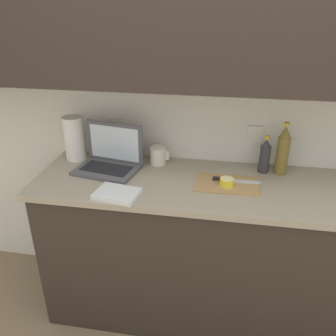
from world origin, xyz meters
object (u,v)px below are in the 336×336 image
object	(u,v)px
laptop	(110,159)
knife	(228,180)
cutting_board	(226,184)
bottle_green_soda	(283,150)
bottle_oil_tall	(265,156)
paper_towel_roll	(74,138)
lemon_half_cut	(227,182)
measuring_cup	(158,155)

from	to	relation	value
laptop	knife	distance (m)	0.70
cutting_board	bottle_green_soda	size ratio (longest dim) A/B	1.14
bottle_oil_tall	paper_towel_roll	world-z (taller)	paper_towel_roll
bottle_green_soda	cutting_board	bearing A→B (deg)	-146.94
lemon_half_cut	bottle_oil_tall	world-z (taller)	bottle_oil_tall
measuring_cup	paper_towel_roll	size ratio (longest dim) A/B	0.44
measuring_cup	lemon_half_cut	bearing A→B (deg)	-28.20
laptop	measuring_cup	xyz separation A→B (m)	(0.26, 0.12, -0.01)
lemon_half_cut	bottle_oil_tall	size ratio (longest dim) A/B	0.35
knife	bottle_oil_tall	size ratio (longest dim) A/B	1.18
laptop	knife	size ratio (longest dim) A/B	1.51
cutting_board	bottle_green_soda	world-z (taller)	bottle_green_soda
lemon_half_cut	measuring_cup	xyz separation A→B (m)	(-0.42, 0.23, 0.03)
knife	laptop	bearing A→B (deg)	173.13
paper_towel_roll	laptop	bearing A→B (deg)	-21.40
knife	lemon_half_cut	bearing A→B (deg)	-101.11
laptop	lemon_half_cut	bearing A→B (deg)	1.49
cutting_board	knife	xyz separation A→B (m)	(0.01, 0.03, 0.01)
laptop	measuring_cup	distance (m)	0.29
bottle_oil_tall	laptop	bearing A→B (deg)	-173.08
bottle_green_soda	paper_towel_roll	bearing A→B (deg)	-179.64
bottle_oil_tall	bottle_green_soda	bearing A→B (deg)	-0.00
bottle_green_soda	measuring_cup	xyz separation A→B (m)	(-0.72, 0.01, -0.09)
laptop	measuring_cup	world-z (taller)	laptop
laptop	cutting_board	size ratio (longest dim) A/B	1.13
laptop	cutting_board	distance (m)	0.69
cutting_board	measuring_cup	size ratio (longest dim) A/B	2.89
bottle_green_soda	bottle_oil_tall	size ratio (longest dim) A/B	1.38
bottle_oil_tall	paper_towel_roll	xyz separation A→B (m)	(-1.14, -0.01, 0.04)
lemon_half_cut	bottle_green_soda	bearing A→B (deg)	35.87
bottle_green_soda	measuring_cup	distance (m)	0.72
lemon_half_cut	measuring_cup	bearing A→B (deg)	151.80
laptop	lemon_half_cut	world-z (taller)	laptop
knife	bottle_oil_tall	distance (m)	0.27
paper_towel_roll	knife	bearing A→B (deg)	-9.58
lemon_half_cut	paper_towel_roll	world-z (taller)	paper_towel_roll
paper_towel_roll	lemon_half_cut	bearing A→B (deg)	-12.52
laptop	bottle_oil_tall	xyz separation A→B (m)	(0.89, 0.11, 0.04)
cutting_board	bottle_green_soda	distance (m)	0.38
cutting_board	paper_towel_roll	size ratio (longest dim) A/B	1.28
lemon_half_cut	bottle_oil_tall	distance (m)	0.31
cutting_board	bottle_oil_tall	xyz separation A→B (m)	(0.21, 0.19, 0.10)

